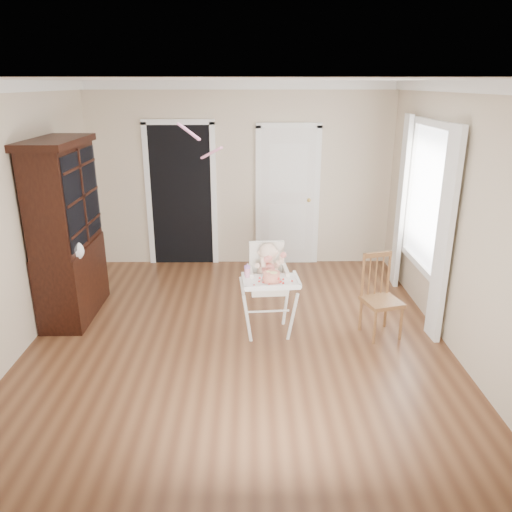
{
  "coord_description": "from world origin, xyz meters",
  "views": [
    {
      "loc": [
        0.13,
        -4.9,
        2.68
      ],
      "look_at": [
        0.19,
        0.04,
        0.95
      ],
      "focal_mm": 35.0,
      "sensor_mm": 36.0,
      "label": 1
    }
  ],
  "objects_px": {
    "cake": "(272,277)",
    "sippy_cup": "(247,271)",
    "high_chair": "(268,279)",
    "dining_chair": "(381,298)",
    "china_cabinet": "(67,231)"
  },
  "relations": [
    {
      "from": "sippy_cup",
      "to": "dining_chair",
      "type": "xyz_separation_m",
      "value": [
        1.47,
        0.09,
        -0.37
      ]
    },
    {
      "from": "high_chair",
      "to": "sippy_cup",
      "type": "bearing_deg",
      "value": -154.26
    },
    {
      "from": "high_chair",
      "to": "dining_chair",
      "type": "height_order",
      "value": "high_chair"
    },
    {
      "from": "sippy_cup",
      "to": "china_cabinet",
      "type": "distance_m",
      "value": 2.2
    },
    {
      "from": "cake",
      "to": "dining_chair",
      "type": "bearing_deg",
      "value": 10.36
    },
    {
      "from": "high_chair",
      "to": "sippy_cup",
      "type": "relative_size",
      "value": 6.54
    },
    {
      "from": "sippy_cup",
      "to": "dining_chair",
      "type": "bearing_deg",
      "value": 3.62
    },
    {
      "from": "cake",
      "to": "sippy_cup",
      "type": "relative_size",
      "value": 1.4
    },
    {
      "from": "high_chair",
      "to": "cake",
      "type": "relative_size",
      "value": 4.67
    },
    {
      "from": "cake",
      "to": "sippy_cup",
      "type": "distance_m",
      "value": 0.28
    },
    {
      "from": "sippy_cup",
      "to": "dining_chair",
      "type": "relative_size",
      "value": 0.17
    },
    {
      "from": "high_chair",
      "to": "china_cabinet",
      "type": "relative_size",
      "value": 0.5
    },
    {
      "from": "high_chair",
      "to": "sippy_cup",
      "type": "xyz_separation_m",
      "value": [
        -0.23,
        -0.13,
        0.15
      ]
    },
    {
      "from": "high_chair",
      "to": "dining_chair",
      "type": "relative_size",
      "value": 1.14
    },
    {
      "from": "china_cabinet",
      "to": "sippy_cup",
      "type": "bearing_deg",
      "value": -17.26
    }
  ]
}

